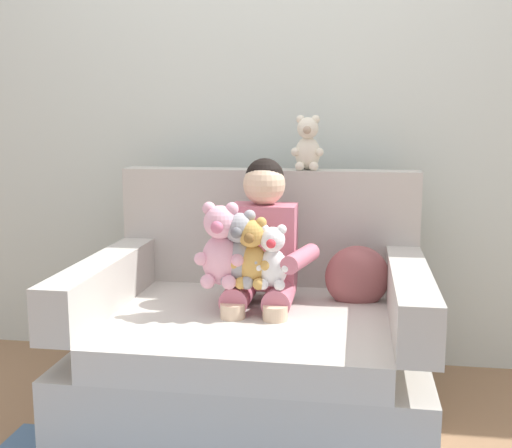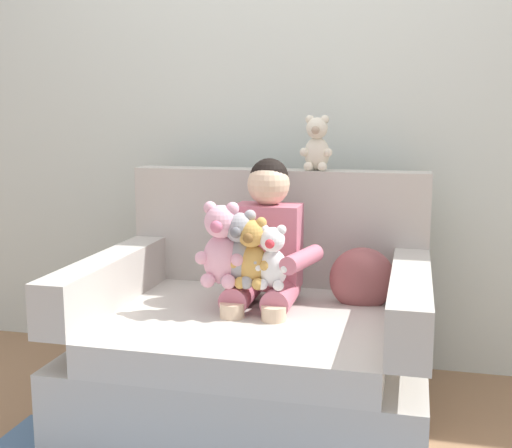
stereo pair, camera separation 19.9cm
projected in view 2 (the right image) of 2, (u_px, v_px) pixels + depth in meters
The scene contains 10 objects.
ground_plane at pixel (255, 418), 2.59m from camera, with size 8.00×8.00×0.00m, color #936D4C.
back_wall at pixel (292, 92), 3.08m from camera, with size 6.00×0.10×2.60m, color silver.
armchair at pixel (257, 343), 2.59m from camera, with size 1.31×1.03×0.96m.
seated_child at pixel (265, 253), 2.57m from camera, with size 0.45×0.39×0.82m.
plush_white at pixel (272, 259), 2.42m from camera, with size 0.14×0.12×0.24m.
plush_honey at pixel (252, 254), 2.43m from camera, with size 0.16×0.13×0.27m.
plush_grey at pixel (240, 250), 2.45m from camera, with size 0.17×0.14×0.29m.
plush_pink at pixel (221, 247), 2.46m from camera, with size 0.19×0.16×0.32m.
plush_cream_on_backrest at pixel (317, 145), 2.79m from camera, with size 0.14×0.12×0.24m.
throw_pillow at pixel (362, 279), 2.60m from camera, with size 0.26×0.12×0.26m, color #8C4C4C.
Camera 2 is at (0.58, -2.36, 1.20)m, focal length 45.63 mm.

